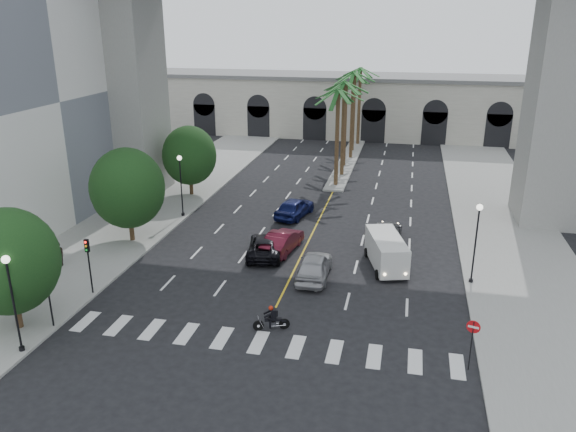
% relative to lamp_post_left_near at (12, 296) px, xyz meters
% --- Properties ---
extents(ground, '(140.00, 140.00, 0.00)m').
position_rel_lamp_post_left_near_xyz_m(ground, '(11.40, 5.00, -3.22)').
color(ground, black).
rests_on(ground, ground).
extents(sidewalk_left, '(8.00, 100.00, 0.15)m').
position_rel_lamp_post_left_near_xyz_m(sidewalk_left, '(-3.60, 20.00, -3.15)').
color(sidewalk_left, gray).
rests_on(sidewalk_left, ground).
extents(sidewalk_right, '(8.00, 100.00, 0.15)m').
position_rel_lamp_post_left_near_xyz_m(sidewalk_right, '(26.40, 20.00, -3.15)').
color(sidewalk_right, gray).
rests_on(sidewalk_right, ground).
extents(median, '(2.00, 24.00, 0.20)m').
position_rel_lamp_post_left_near_xyz_m(median, '(11.40, 43.00, -3.12)').
color(median, gray).
rests_on(median, ground).
extents(pier_building, '(71.00, 10.50, 8.50)m').
position_rel_lamp_post_left_near_xyz_m(pier_building, '(11.40, 60.00, 1.04)').
color(pier_building, beige).
rests_on(pier_building, ground).
extents(palm_a, '(3.20, 3.20, 10.30)m').
position_rel_lamp_post_left_near_xyz_m(palm_a, '(11.40, 33.00, 5.88)').
color(palm_a, '#47331E').
rests_on(palm_a, ground).
extents(palm_b, '(3.20, 3.20, 10.60)m').
position_rel_lamp_post_left_near_xyz_m(palm_b, '(11.50, 37.00, 6.15)').
color(palm_b, '#47331E').
rests_on(palm_b, ground).
extents(palm_c, '(3.20, 3.20, 10.10)m').
position_rel_lamp_post_left_near_xyz_m(palm_c, '(11.20, 41.00, 5.69)').
color(palm_c, '#47331E').
rests_on(palm_c, ground).
extents(palm_d, '(3.20, 3.20, 10.90)m').
position_rel_lamp_post_left_near_xyz_m(palm_d, '(11.55, 45.00, 6.43)').
color(palm_d, '#47331E').
rests_on(palm_d, ground).
extents(palm_e, '(3.20, 3.20, 10.40)m').
position_rel_lamp_post_left_near_xyz_m(palm_e, '(11.30, 49.00, 5.97)').
color(palm_e, '#47331E').
rests_on(palm_e, ground).
extents(palm_f, '(3.20, 3.20, 10.70)m').
position_rel_lamp_post_left_near_xyz_m(palm_f, '(11.60, 53.00, 6.24)').
color(palm_f, '#47331E').
rests_on(palm_f, ground).
extents(street_tree_near, '(5.20, 5.20, 6.89)m').
position_rel_lamp_post_left_near_xyz_m(street_tree_near, '(-1.60, 2.00, 0.80)').
color(street_tree_near, '#382616').
rests_on(street_tree_near, ground).
extents(street_tree_mid, '(5.44, 5.44, 7.21)m').
position_rel_lamp_post_left_near_xyz_m(street_tree_mid, '(-1.60, 15.00, 0.99)').
color(street_tree_mid, '#382616').
rests_on(street_tree_mid, ground).
extents(street_tree_far, '(5.04, 5.04, 6.68)m').
position_rel_lamp_post_left_near_xyz_m(street_tree_far, '(-1.60, 27.00, 0.68)').
color(street_tree_far, '#382616').
rests_on(street_tree_far, ground).
extents(lamp_post_left_near, '(0.40, 0.40, 5.35)m').
position_rel_lamp_post_left_near_xyz_m(lamp_post_left_near, '(0.00, 0.00, 0.00)').
color(lamp_post_left_near, black).
rests_on(lamp_post_left_near, ground).
extents(lamp_post_left_far, '(0.40, 0.40, 5.35)m').
position_rel_lamp_post_left_near_xyz_m(lamp_post_left_far, '(0.00, 21.00, 0.00)').
color(lamp_post_left_far, black).
rests_on(lamp_post_left_far, ground).
extents(lamp_post_right, '(0.40, 0.40, 5.35)m').
position_rel_lamp_post_left_near_xyz_m(lamp_post_right, '(22.80, 13.00, 0.00)').
color(lamp_post_right, black).
rests_on(lamp_post_right, ground).
extents(traffic_signal_near, '(0.25, 0.18, 3.65)m').
position_rel_lamp_post_left_near_xyz_m(traffic_signal_near, '(0.10, 2.50, -0.71)').
color(traffic_signal_near, black).
rests_on(traffic_signal_near, ground).
extents(traffic_signal_far, '(0.25, 0.18, 3.65)m').
position_rel_lamp_post_left_near_xyz_m(traffic_signal_far, '(0.10, 6.50, -0.71)').
color(traffic_signal_far, black).
rests_on(traffic_signal_far, ground).
extents(motorcycle_rider, '(1.92, 0.81, 1.45)m').
position_rel_lamp_post_left_near_xyz_m(motorcycle_rider, '(11.81, 4.91, -2.57)').
color(motorcycle_rider, black).
rests_on(motorcycle_rider, ground).
extents(car_a, '(2.05, 4.93, 1.67)m').
position_rel_lamp_post_left_near_xyz_m(car_a, '(12.90, 11.75, -2.39)').
color(car_a, '#A0A0A4').
rests_on(car_a, ground).
extents(car_b, '(2.39, 5.01, 1.58)m').
position_rel_lamp_post_left_near_xyz_m(car_b, '(9.90, 15.62, -2.43)').
color(car_b, '#4B0F1C').
rests_on(car_b, ground).
extents(car_c, '(3.16, 5.42, 1.42)m').
position_rel_lamp_post_left_near_xyz_m(car_c, '(8.88, 14.64, -2.51)').
color(car_c, black).
rests_on(car_c, ground).
extents(car_d, '(2.39, 5.01, 1.41)m').
position_rel_lamp_post_left_near_xyz_m(car_d, '(17.13, 19.36, -2.52)').
color(car_d, '#5B5B5F').
rests_on(car_d, ground).
extents(car_e, '(3.00, 5.20, 1.66)m').
position_rel_lamp_post_left_near_xyz_m(car_e, '(9.22, 23.14, -2.39)').
color(car_e, '#10174D').
rests_on(car_e, ground).
extents(cargo_van, '(3.25, 5.47, 2.19)m').
position_rel_lamp_post_left_near_xyz_m(cargo_van, '(17.36, 14.35, -2.00)').
color(cargo_van, silver).
rests_on(cargo_van, ground).
extents(pedestrian_a, '(0.67, 0.50, 1.67)m').
position_rel_lamp_post_left_near_xyz_m(pedestrian_a, '(-5.32, 9.16, -2.24)').
color(pedestrian_a, black).
rests_on(pedestrian_a, sidewalk_left).
extents(pedestrian_b, '(0.99, 0.89, 1.68)m').
position_rel_lamp_post_left_near_xyz_m(pedestrian_b, '(-4.18, 9.62, -2.23)').
color(pedestrian_b, black).
rests_on(pedestrian_b, sidewalk_left).
extents(do_not_enter_sign, '(0.64, 0.21, 2.66)m').
position_rel_lamp_post_left_near_xyz_m(do_not_enter_sign, '(21.90, 3.37, -1.29)').
color(do_not_enter_sign, black).
rests_on(do_not_enter_sign, ground).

